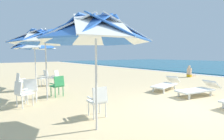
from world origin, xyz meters
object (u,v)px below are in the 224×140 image
Objects in this scene: beach_umbrella_1 at (45,38)px; sun_lounger_2 at (166,84)px; beach_umbrella_0 at (96,30)px; sun_lounger_1 at (198,89)px; plastic_chair_0 at (98,100)px; plastic_chair_3 at (58,85)px; plastic_chair_4 at (54,77)px; plastic_chair_5 at (44,77)px; plastic_chair_2 at (31,89)px; beach_umbrella_2 at (35,44)px; beachgoer_seated at (190,73)px; plastic_chair_6 at (21,81)px; plastic_chair_1 at (22,92)px.

beach_umbrella_1 reaches higher than sun_lounger_2.
beach_umbrella_0 is 1.19× the size of sun_lounger_1.
plastic_chair_3 is (-2.92, -0.10, 0.00)m from plastic_chair_0.
plastic_chair_0 is at bearing -6.08° from plastic_chair_4.
plastic_chair_5 is at bearing -136.43° from sun_lounger_2.
plastic_chair_2 is 3.26m from plastic_chair_4.
sun_lounger_1 is at bearing 40.23° from beach_umbrella_2.
beachgoer_seated is (-3.23, 5.61, 0.01)m from sun_lounger_1.
beachgoer_seated reaches higher than plastic_chair_4.
plastic_chair_5 is at bearing 167.25° from beach_umbrella_1.
sun_lounger_1 is at bearing -60.08° from beachgoer_seated.
plastic_chair_0 and plastic_chair_6 have the same top height.
sun_lounger_1 is (2.81, 6.13, -0.22)m from plastic_chair_1.
beach_umbrella_0 reaches higher than plastic_chair_6.
sun_lounger_1 is at bearing 34.01° from plastic_chair_4.
beach_umbrella_1 is 3.71m from plastic_chair_5.
beach_umbrella_0 reaches higher than beachgoer_seated.
sun_lounger_2 is (-1.61, 5.06, -1.97)m from beach_umbrella_0.
beach_umbrella_2 is 2.84× the size of beachgoer_seated.
beachgoer_seated is (3.08, 10.14, -0.20)m from plastic_chair_5.
plastic_chair_5 is at bearing 175.97° from plastic_chair_3.
beach_umbrella_2 is at bearing 163.90° from plastic_chair_2.
beach_umbrella_2 is 1.18× the size of sun_lounger_2.
beach_umbrella_1 is 1.21× the size of sun_lounger_1.
plastic_chair_0 is 1.00× the size of plastic_chair_5.
plastic_chair_5 is (-2.84, 0.20, 0.00)m from plastic_chair_3.
plastic_chair_6 is (0.74, -1.22, 0.00)m from plastic_chair_5.
plastic_chair_0 reaches higher than sun_lounger_2.
sun_lounger_1 is (6.31, 4.54, -0.22)m from plastic_chair_5.
plastic_chair_1 is at bearing -36.80° from plastic_chair_2.
beach_umbrella_0 is 3.96m from plastic_chair_3.
plastic_chair_6 is at bearing -101.65° from beachgoer_seated.
sun_lounger_1 is at bearing 90.74° from beach_umbrella_0.
plastic_chair_4 is at bearing 157.13° from beach_umbrella_1.
plastic_chair_2 and plastic_chair_3 have the same top height.
beach_umbrella_1 is 11.05m from beachgoer_seated.
beachgoer_seated reaches higher than plastic_chair_1.
beach_umbrella_0 is 3.06× the size of plastic_chair_1.
plastic_chair_0 is 0.39× the size of sun_lounger_2.
beach_umbrella_0 is at bearing 12.40° from plastic_chair_2.
beach_umbrella_1 reaches higher than plastic_chair_5.
beachgoer_seated reaches higher than plastic_chair_3.
beach_umbrella_0 is at bearing -72.32° from sun_lounger_2.
plastic_chair_2 is at bearing -78.36° from plastic_chair_3.
beach_umbrella_0 is at bearing -5.30° from plastic_chair_3.
beachgoer_seated reaches higher than plastic_chair_5.
plastic_chair_1 and plastic_chair_3 have the same top height.
plastic_chair_3 is 1.00× the size of plastic_chair_6.
plastic_chair_0 and plastic_chair_4 have the same top height.
sun_lounger_1 is 2.41× the size of beachgoer_seated.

